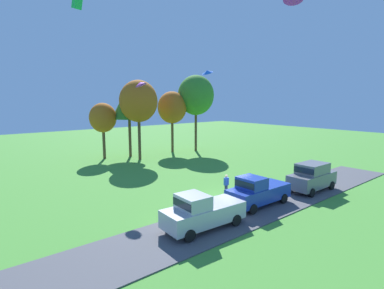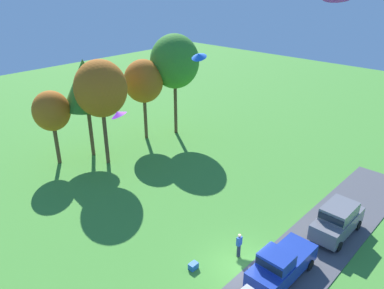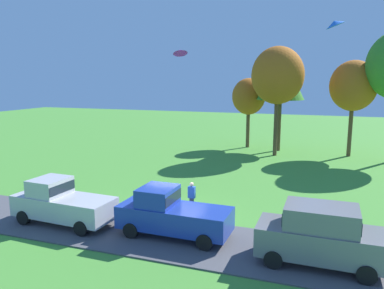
{
  "view_description": "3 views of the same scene",
  "coord_description": "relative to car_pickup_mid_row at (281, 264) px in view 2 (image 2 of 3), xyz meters",
  "views": [
    {
      "loc": [
        -15.92,
        -14.94,
        7.44
      ],
      "look_at": [
        -0.43,
        3.8,
        3.8
      ],
      "focal_mm": 28.0,
      "sensor_mm": 36.0,
      "label": 1
    },
    {
      "loc": [
        -15.29,
        -9.96,
        16.32
      ],
      "look_at": [
        2.82,
        6.96,
        5.1
      ],
      "focal_mm": 35.0,
      "sensor_mm": 36.0,
      "label": 2
    },
    {
      "loc": [
        6.69,
        -16.79,
        6.92
      ],
      "look_at": [
        -0.89,
        4.53,
        2.97
      ],
      "focal_mm": 35.0,
      "sensor_mm": 36.0,
      "label": 3
    }
  ],
  "objects": [
    {
      "name": "tree_right_of_center",
      "position": [
        2.04,
        19.91,
        6.14
      ],
      "size": [
        4.66,
        4.66,
        9.83
      ],
      "color": "brown",
      "rests_on": "ground"
    },
    {
      "name": "tree_far_left",
      "position": [
        -1.16,
        23.26,
        4.07
      ],
      "size": [
        3.34,
        3.34,
        7.06
      ],
      "color": "brown",
      "rests_on": "ground"
    },
    {
      "name": "tree_center_back",
      "position": [
        2.06,
        22.42,
        6.11
      ],
      "size": [
        4.5,
        4.5,
        9.5
      ],
      "color": "brown",
      "rests_on": "ground"
    },
    {
      "name": "kite_delta_trailing_tail",
      "position": [
        -3.37,
        9.92,
        7.68
      ],
      "size": [
        1.4,
        1.41,
        0.62
      ],
      "primitive_type": "cone",
      "rotation": [
        0.39,
        0.0,
        3.76
      ],
      "color": "purple"
    },
    {
      "name": "tree_left_of_center",
      "position": [
        8.45,
        21.79,
        5.23
      ],
      "size": [
        4.08,
        4.08,
        8.61
      ],
      "color": "brown",
      "rests_on": "ground"
    },
    {
      "name": "ground_plane",
      "position": [
        -0.5,
        2.23,
        -1.11
      ],
      "size": [
        120.0,
        120.0,
        0.0
      ],
      "primitive_type": "plane",
      "color": "#478E33"
    },
    {
      "name": "cooler_box",
      "position": [
        -2.83,
        4.27,
        -0.91
      ],
      "size": [
        0.56,
        0.4,
        0.4
      ],
      "primitive_type": "cube",
      "color": "blue",
      "rests_on": "ground"
    },
    {
      "name": "person_watching_sky",
      "position": [
        -0.05,
        2.94,
        -0.23
      ],
      "size": [
        0.36,
        0.24,
        1.71
      ],
      "color": "#2D334C",
      "rests_on": "ground"
    },
    {
      "name": "car_pickup_mid_row",
      "position": [
        0.0,
        0.0,
        0.0
      ],
      "size": [
        5.03,
        2.11,
        2.14
      ],
      "color": "#1E389E",
      "rests_on": "ground"
    },
    {
      "name": "kite_delta_mid_center",
      "position": [
        6.48,
        12.34,
        9.41
      ],
      "size": [
        1.49,
        1.46,
        0.76
      ],
      "primitive_type": "cone",
      "rotation": [
        -0.38,
        0.0,
        1.78
      ],
      "color": "blue"
    },
    {
      "name": "pavement_strip",
      "position": [
        -0.5,
        -0.25,
        -1.08
      ],
      "size": [
        36.0,
        4.4,
        0.06
      ],
      "primitive_type": "cube",
      "color": "#4C4C51",
      "rests_on": "ground"
    },
    {
      "name": "tree_lone_near",
      "position": [
        11.73,
        20.48,
        6.95
      ],
      "size": [
        5.18,
        5.18,
        10.93
      ],
      "color": "brown",
      "rests_on": "ground"
    },
    {
      "name": "car_suv_far_end",
      "position": [
        6.29,
        -0.63,
        0.19
      ],
      "size": [
        4.62,
        2.09,
        2.28
      ],
      "color": "slate",
      "rests_on": "ground"
    }
  ]
}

